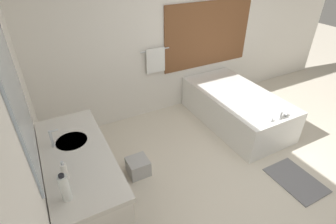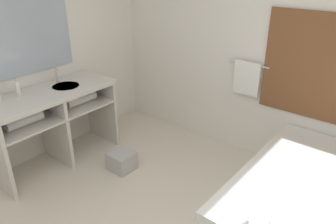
{
  "view_description": "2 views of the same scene",
  "coord_description": "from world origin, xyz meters",
  "px_view_note": "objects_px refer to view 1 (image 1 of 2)",
  "views": [
    {
      "loc": [
        -1.99,
        -1.47,
        2.56
      ],
      "look_at": [
        -0.7,
        0.96,
        0.79
      ],
      "focal_mm": 28.0,
      "sensor_mm": 36.0,
      "label": 1
    },
    {
      "loc": [
        1.26,
        -1.24,
        2.26
      ],
      "look_at": [
        -0.71,
        1.19,
        0.77
      ],
      "focal_mm": 35.0,
      "sensor_mm": 36.0,
      "label": 2
    }
  ],
  "objects_px": {
    "bathtub": "(236,106)",
    "soap_dispenser": "(65,171)",
    "water_bottle_1": "(65,188)",
    "waste_bin": "(138,167)"
  },
  "relations": [
    {
      "from": "waste_bin",
      "to": "soap_dispenser",
      "type": "bearing_deg",
      "value": -143.22
    },
    {
      "from": "waste_bin",
      "to": "water_bottle_1",
      "type": "bearing_deg",
      "value": -135.92
    },
    {
      "from": "bathtub",
      "to": "soap_dispenser",
      "type": "distance_m",
      "value": 3.0
    },
    {
      "from": "soap_dispenser",
      "to": "waste_bin",
      "type": "bearing_deg",
      "value": 36.78
    },
    {
      "from": "soap_dispenser",
      "to": "waste_bin",
      "type": "relative_size",
      "value": 0.71
    },
    {
      "from": "bathtub",
      "to": "soap_dispenser",
      "type": "bearing_deg",
      "value": -160.16
    },
    {
      "from": "bathtub",
      "to": "water_bottle_1",
      "type": "height_order",
      "value": "water_bottle_1"
    },
    {
      "from": "waste_bin",
      "to": "bathtub",
      "type": "bearing_deg",
      "value": 10.67
    },
    {
      "from": "water_bottle_1",
      "to": "waste_bin",
      "type": "height_order",
      "value": "water_bottle_1"
    },
    {
      "from": "bathtub",
      "to": "waste_bin",
      "type": "xyz_separation_m",
      "value": [
        -1.9,
        -0.36,
        -0.19
      ]
    }
  ]
}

